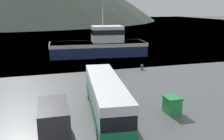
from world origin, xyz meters
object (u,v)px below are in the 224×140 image
delivery_van (53,116)px  fishing_boat (100,45)px  storage_bin (172,105)px  tour_bus (106,95)px

delivery_van → fishing_boat: (10.49, 28.31, 0.84)m
storage_bin → delivery_van: bearing=-177.3°
fishing_boat → storage_bin: size_ratio=12.11×
tour_bus → storage_bin: (5.81, -1.17, -1.05)m
delivery_van → storage_bin: delivery_van is taller
delivery_van → storage_bin: 10.38m
storage_bin → tour_bus: bearing=168.6°
fishing_boat → storage_bin: bearing=-175.3°
tour_bus → delivery_van: (-4.55, -1.66, -0.56)m
fishing_boat → storage_bin: (-0.13, -27.82, -1.33)m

